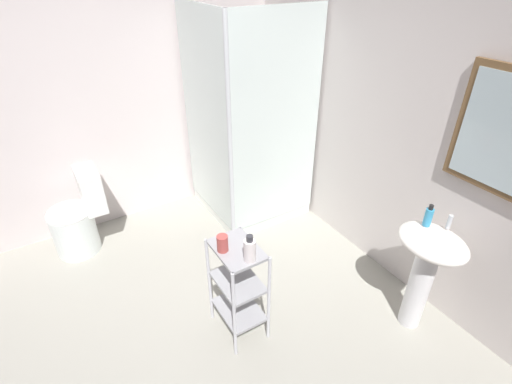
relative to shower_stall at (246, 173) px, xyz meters
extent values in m
cube|color=#9C9A8E|center=(1.21, -1.22, -0.47)|extent=(4.20, 4.20, 0.02)
cube|color=silver|center=(1.21, 0.63, 0.79)|extent=(4.20, 0.10, 2.50)
cube|color=brown|center=(1.92, 0.56, 1.00)|extent=(0.56, 0.03, 0.72)
cube|color=silver|center=(1.92, 0.54, 1.00)|extent=(0.48, 0.01, 0.64)
cube|color=silver|center=(-0.64, -1.22, 0.79)|extent=(0.10, 4.20, 2.50)
cube|color=white|center=(-0.10, 0.10, -0.41)|extent=(0.90, 0.90, 0.10)
cube|color=silver|center=(-0.10, -0.35, 0.59)|extent=(0.90, 0.02, 1.90)
cube|color=silver|center=(0.35, 0.10, 0.59)|extent=(0.02, 0.90, 1.90)
cylinder|color=silver|center=(0.35, -0.35, 0.59)|extent=(0.04, 0.04, 1.90)
cylinder|color=silver|center=(-0.10, 0.10, -0.36)|extent=(0.08, 0.08, 0.00)
cylinder|color=white|center=(1.85, 0.30, -0.12)|extent=(0.15, 0.15, 0.68)
ellipsoid|color=white|center=(1.85, 0.30, 0.28)|extent=(0.46, 0.37, 0.13)
cylinder|color=silver|center=(1.85, 0.42, 0.40)|extent=(0.03, 0.03, 0.10)
cylinder|color=white|center=(-0.27, -1.62, -0.26)|extent=(0.37, 0.37, 0.40)
torus|color=white|center=(-0.27, -1.62, -0.05)|extent=(0.37, 0.37, 0.04)
cube|color=white|center=(-0.27, -1.41, 0.12)|extent=(0.35, 0.17, 0.36)
cylinder|color=silver|center=(1.06, -0.92, -0.09)|extent=(0.02, 0.02, 0.74)
cylinder|color=silver|center=(1.42, -0.92, -0.09)|extent=(0.02, 0.02, 0.74)
cylinder|color=silver|center=(1.06, -0.66, -0.09)|extent=(0.02, 0.02, 0.74)
cylinder|color=silver|center=(1.42, -0.66, -0.09)|extent=(0.02, 0.02, 0.74)
cube|color=#99999E|center=(1.24, -0.79, -0.28)|extent=(0.36, 0.26, 0.02)
cube|color=#99999E|center=(1.24, -0.79, -0.01)|extent=(0.36, 0.26, 0.02)
cube|color=#99999E|center=(1.24, -0.79, 0.27)|extent=(0.36, 0.26, 0.02)
cylinder|color=#389ED1|center=(1.76, 0.33, 0.41)|extent=(0.05, 0.05, 0.12)
cylinder|color=black|center=(1.76, 0.33, 0.49)|extent=(0.03, 0.03, 0.03)
cylinder|color=white|center=(1.37, -0.78, 0.35)|extent=(0.07, 0.07, 0.15)
cylinder|color=#333338|center=(1.37, -0.78, 0.44)|extent=(0.04, 0.04, 0.04)
cylinder|color=#B24742|center=(1.21, -0.88, 0.33)|extent=(0.07, 0.07, 0.11)
camera|label=1|loc=(2.86, -1.65, 1.84)|focal=26.65mm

